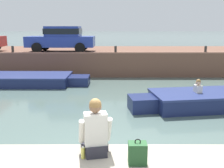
% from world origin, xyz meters
% --- Properties ---
extents(ground_plane, '(400.00, 400.00, 0.00)m').
position_xyz_m(ground_plane, '(0.00, 5.09, 0.00)').
color(ground_plane, '#4C605B').
extents(far_quay_wall, '(60.00, 6.00, 1.38)m').
position_xyz_m(far_quay_wall, '(0.00, 13.19, 0.69)').
color(far_quay_wall, brown).
rests_on(far_quay_wall, ground).
extents(far_wall_coping, '(60.00, 0.24, 0.08)m').
position_xyz_m(far_wall_coping, '(0.00, 10.31, 1.42)').
color(far_wall_coping, brown).
rests_on(far_wall_coping, far_quay_wall).
extents(boat_moored_west_navy, '(6.23, 2.18, 0.51)m').
position_xyz_m(boat_moored_west_navy, '(-4.72, 8.38, 0.26)').
color(boat_moored_west_navy, navy).
rests_on(boat_moored_west_navy, ground).
extents(motorboat_passing, '(5.61, 2.37, 1.06)m').
position_xyz_m(motorboat_passing, '(3.33, 4.62, 0.30)').
color(motorboat_passing, navy).
rests_on(motorboat_passing, ground).
extents(car_left_inner_blue, '(4.11, 1.97, 1.54)m').
position_xyz_m(car_left_inner_blue, '(-3.29, 11.53, 2.23)').
color(car_left_inner_blue, '#233893').
rests_on(car_left_inner_blue, far_quay_wall).
extents(mooring_bollard_west, '(0.15, 0.15, 0.45)m').
position_xyz_m(mooring_bollard_west, '(-5.97, 10.44, 1.62)').
color(mooring_bollard_west, '#2D2B28').
rests_on(mooring_bollard_west, far_quay_wall).
extents(mooring_bollard_mid, '(0.15, 0.15, 0.45)m').
position_xyz_m(mooring_bollard_mid, '(0.01, 10.44, 1.62)').
color(mooring_bollard_mid, '#2D2B28').
rests_on(mooring_bollard_mid, far_quay_wall).
extents(mooring_bollard_east, '(0.15, 0.15, 0.45)m').
position_xyz_m(mooring_bollard_east, '(5.23, 10.44, 1.62)').
color(mooring_bollard_east, '#2D2B28').
rests_on(mooring_bollard_east, far_quay_wall).
extents(person_seated_left, '(0.58, 0.59, 0.96)m').
position_xyz_m(person_seated_left, '(-0.47, -0.33, 1.18)').
color(person_seated_left, '#282833').
rests_on(person_seated_left, near_quay).
extents(bottle_drink, '(0.06, 0.06, 0.20)m').
position_xyz_m(bottle_drink, '(-0.66, -0.48, 0.90)').
color(bottle_drink, '#CCC64C').
rests_on(bottle_drink, near_quay).
extents(backpack_on_ledge, '(0.28, 0.24, 0.41)m').
position_xyz_m(backpack_on_ledge, '(0.19, -0.63, 0.97)').
color(backpack_on_ledge, '#234C28').
rests_on(backpack_on_ledge, near_quay).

